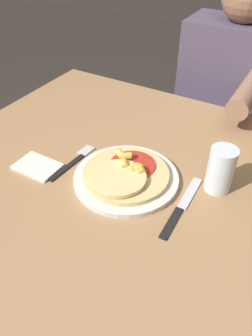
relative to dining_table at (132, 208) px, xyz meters
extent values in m
plane|color=#2D2823|center=(0.00, 0.00, -0.66)|extent=(8.00, 8.00, 0.00)
cube|color=#9E754C|center=(0.00, 0.00, 0.09)|extent=(1.13, 0.98, 0.03)
cylinder|color=#9E754C|center=(-0.51, 0.43, -0.29)|extent=(0.06, 0.06, 0.74)
cylinder|color=silver|center=(-0.01, -0.01, 0.12)|extent=(0.27, 0.27, 0.01)
cylinder|color=#DBBC7A|center=(-0.01, -0.01, 0.13)|extent=(0.22, 0.22, 0.01)
cylinder|color=#B22D1E|center=(-0.01, 0.02, 0.14)|extent=(0.12, 0.12, 0.00)
cylinder|color=#E8C881|center=(-0.01, -0.05, 0.14)|extent=(0.14, 0.14, 0.01)
cylinder|color=gold|center=(-0.05, 0.03, 0.15)|extent=(0.03, 0.03, 0.02)
cylinder|color=gold|center=(-0.02, 0.00, 0.15)|extent=(0.04, 0.04, 0.02)
cylinder|color=gold|center=(0.02, 0.00, 0.15)|extent=(0.03, 0.03, 0.02)
cylinder|color=gold|center=(0.01, 0.00, 0.15)|extent=(0.03, 0.03, 0.02)
cylinder|color=gold|center=(0.01, 0.00, 0.15)|extent=(0.03, 0.02, 0.02)
cylinder|color=gold|center=(-0.04, 0.03, 0.15)|extent=(0.03, 0.03, 0.02)
cylinder|color=gold|center=(0.02, 0.00, 0.15)|extent=(0.02, 0.03, 0.02)
cube|color=black|center=(-0.17, -0.05, 0.11)|extent=(0.02, 0.13, 0.00)
cube|color=silver|center=(-0.17, 0.04, 0.11)|extent=(0.03, 0.05, 0.00)
cube|color=black|center=(0.15, -0.09, 0.11)|extent=(0.02, 0.10, 0.00)
cube|color=silver|center=(0.15, 0.02, 0.11)|extent=(0.03, 0.12, 0.00)
cylinder|color=silver|center=(0.20, 0.08, 0.17)|extent=(0.06, 0.06, 0.12)
cube|color=silver|center=(-0.24, -0.09, 0.11)|extent=(0.12, 0.08, 0.01)
cylinder|color=#2D2D38|center=(-0.05, 0.74, -0.42)|extent=(0.11, 0.11, 0.49)
cylinder|color=#2D2D38|center=(0.13, 0.74, -0.42)|extent=(0.11, 0.11, 0.49)
cube|color=#4C4256|center=(0.04, 0.74, 0.07)|extent=(0.39, 0.22, 0.50)
cylinder|color=#8E664C|center=(0.16, 0.48, 0.19)|extent=(0.07, 0.30, 0.07)
camera|label=1|loc=(0.31, -0.56, 0.66)|focal=35.00mm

